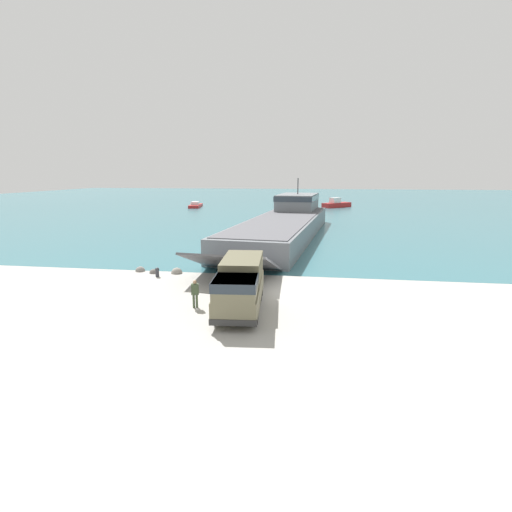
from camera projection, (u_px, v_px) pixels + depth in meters
The scene contains 11 objects.
ground_plane at pixel (275, 292), 26.91m from camera, with size 240.00×240.00×0.00m, color #A8A59E.
water_surface at pixel (307, 200), 118.31m from camera, with size 240.00×180.00×0.01m, color #336B75.
landing_craft at pixel (286, 222), 51.67m from camera, with size 11.24×41.56×7.16m.
military_truck at pixel (240, 284), 23.07m from camera, with size 2.95×7.46×2.87m.
soldier_on_ramp at pixel (195, 292), 23.50m from camera, with size 0.49×0.35×1.69m.
moored_boat_a at pixel (196, 205), 94.37m from camera, with size 3.56×8.12×1.34m.
moored_boat_b at pixel (336, 204), 93.98m from camera, with size 7.15×7.07×2.27m.
mooring_bollard at pixel (157, 272), 30.70m from camera, with size 0.32×0.32×0.73m.
shoreline_rock_a at pixel (140, 271), 32.54m from camera, with size 0.78×0.78×0.78m, color gray.
shoreline_rock_b at pixel (177, 273), 31.88m from camera, with size 0.90×0.90×0.90m, color gray.
shoreline_rock_c at pixel (154, 273), 31.91m from camera, with size 0.67×0.67×0.67m, color #66605B.
Camera 1 is at (2.52, -25.78, 7.81)m, focal length 28.00 mm.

